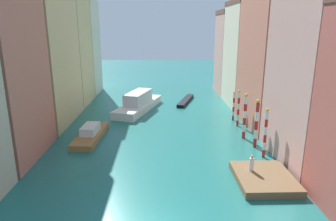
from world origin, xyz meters
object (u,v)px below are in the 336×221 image
(waterfront_dock, at_px, (264,178))
(gondola_black, at_px, (186,101))
(vaporetto_white, at_px, (138,103))
(mooring_pole_0, at_px, (265,133))
(person_on_dock, at_px, (252,164))
(mooring_pole_2, at_px, (245,116))
(mooring_pole_4, at_px, (234,106))
(motorboat_0, at_px, (91,134))
(mooring_pole_3, at_px, (238,108))
(mooring_pole_1, at_px, (256,123))

(waterfront_dock, bearing_deg, gondola_black, 98.37)
(waterfront_dock, distance_m, vaporetto_white, 24.98)
(mooring_pole_0, height_order, gondola_black, mooring_pole_0)
(vaporetto_white, height_order, gondola_black, vaporetto_white)
(person_on_dock, xyz_separation_m, mooring_pole_0, (2.39, 3.92, 1.24))
(gondola_black, bearing_deg, mooring_pole_2, -73.68)
(mooring_pole_4, bearing_deg, mooring_pole_2, -93.68)
(mooring_pole_4, bearing_deg, motorboat_0, -160.12)
(mooring_pole_3, bearing_deg, waterfront_dock, -95.92)
(waterfront_dock, bearing_deg, mooring_pole_1, 78.25)
(person_on_dock, distance_m, mooring_pole_3, 13.74)
(person_on_dock, xyz_separation_m, mooring_pole_2, (1.88, 9.10, 1.39))
(mooring_pole_0, distance_m, mooring_pole_4, 11.99)
(person_on_dock, relative_size, mooring_pole_2, 0.27)
(waterfront_dock, xyz_separation_m, mooring_pole_2, (1.04, 9.86, 2.31))
(waterfront_dock, xyz_separation_m, motorboat_0, (-16.06, 10.31, 0.22))
(person_on_dock, bearing_deg, mooring_pole_2, 78.31)
(mooring_pole_2, bearing_deg, mooring_pole_0, -84.42)
(mooring_pole_3, height_order, motorboat_0, mooring_pole_3)
(waterfront_dock, bearing_deg, motorboat_0, 147.30)
(mooring_pole_1, relative_size, vaporetto_white, 0.41)
(person_on_dock, bearing_deg, gondola_black, 96.81)
(person_on_dock, bearing_deg, vaporetto_white, 116.43)
(person_on_dock, xyz_separation_m, mooring_pole_3, (2.32, 13.49, 1.13))
(mooring_pole_1, distance_m, vaporetto_white, 19.87)
(motorboat_0, bearing_deg, gondola_black, 54.04)
(waterfront_dock, distance_m, motorboat_0, 19.09)
(waterfront_dock, xyz_separation_m, mooring_pole_4, (1.48, 16.65, 1.70))
(mooring_pole_1, bearing_deg, person_on_dock, -109.94)
(person_on_dock, relative_size, mooring_pole_3, 0.30)
(gondola_black, bearing_deg, motorboat_0, -125.96)
(person_on_dock, height_order, mooring_pole_2, mooring_pole_2)
(person_on_dock, bearing_deg, mooring_pole_3, 80.26)
(mooring_pole_2, distance_m, mooring_pole_3, 4.42)
(mooring_pole_4, bearing_deg, mooring_pole_0, -89.67)
(person_on_dock, height_order, vaporetto_white, vaporetto_white)
(mooring_pole_3, bearing_deg, mooring_pole_0, -89.57)
(waterfront_dock, xyz_separation_m, gondola_black, (-3.97, 26.98, -0.05))
(person_on_dock, relative_size, gondola_black, 0.17)
(mooring_pole_1, bearing_deg, mooring_pole_4, 90.12)
(waterfront_dock, relative_size, vaporetto_white, 0.43)
(waterfront_dock, distance_m, mooring_pole_3, 14.47)
(person_on_dock, distance_m, mooring_pole_2, 9.39)
(mooring_pole_4, height_order, gondola_black, mooring_pole_4)
(mooring_pole_1, xyz_separation_m, gondola_black, (-5.47, 19.77, -2.35))
(vaporetto_white, distance_m, motorboat_0, 12.72)
(person_on_dock, xyz_separation_m, vaporetto_white, (-10.65, 21.41, -0.18))
(mooring_pole_0, bearing_deg, person_on_dock, -121.36)
(mooring_pole_1, distance_m, mooring_pole_4, 9.47)
(vaporetto_white, bearing_deg, waterfront_dock, -62.61)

